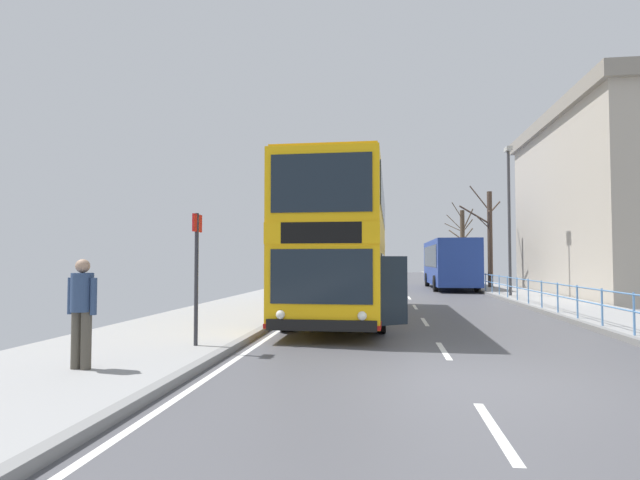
% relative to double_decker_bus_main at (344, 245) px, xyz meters
% --- Properties ---
extents(ground, '(15.80, 140.00, 0.20)m').
position_rel_double_decker_bus_main_xyz_m(ground, '(1.78, -8.25, -2.30)').
color(ground, '#4D4D52').
extents(double_decker_bus_main, '(3.25, 11.18, 4.46)m').
position_rel_double_decker_bus_main_xyz_m(double_decker_bus_main, '(0.00, 0.00, 0.00)').
color(double_decker_bus_main, '#F4B20F').
rests_on(double_decker_bus_main, ground).
extents(background_bus_far_lane, '(2.68, 9.92, 3.12)m').
position_rel_double_decker_bus_main_xyz_m(background_bus_far_lane, '(5.49, 17.09, -0.63)').
color(background_bus_far_lane, navy).
rests_on(background_bus_far_lane, ground).
extents(pedestrian_railing_far_kerb, '(0.05, 30.29, 0.98)m').
position_rel_double_decker_bus_main_xyz_m(pedestrian_railing_far_kerb, '(6.94, 6.14, -1.54)').
color(pedestrian_railing_far_kerb, '#598CC6').
rests_on(pedestrian_railing_far_kerb, ground).
extents(pedestrian_companion, '(0.55, 0.39, 1.73)m').
position_rel_double_decker_bus_main_xyz_m(pedestrian_companion, '(-3.44, -8.81, -1.22)').
color(pedestrian_companion, '#4C473D').
rests_on(pedestrian_companion, ground).
extents(bus_stop_sign_near, '(0.08, 0.44, 2.66)m').
position_rel_double_decker_bus_main_xyz_m(bus_stop_sign_near, '(-2.46, -6.50, -0.56)').
color(bus_stop_sign_near, '#2D2D33').
rests_on(bus_stop_sign_near, ground).
extents(street_lamp_far_side, '(0.28, 0.60, 7.30)m').
position_rel_double_decker_bus_main_xyz_m(street_lamp_far_side, '(7.39, 9.15, 2.06)').
color(street_lamp_far_side, '#38383D').
rests_on(street_lamp_far_side, ground).
extents(bare_tree_far_00, '(2.91, 2.17, 6.64)m').
position_rel_double_decker_bus_main_xyz_m(bare_tree_far_00, '(8.02, 17.00, 1.09)').
color(bare_tree_far_00, '#423328').
rests_on(bare_tree_far_00, ground).
extents(bare_tree_far_01, '(2.51, 2.24, 6.82)m').
position_rel_double_decker_bus_main_xyz_m(bare_tree_far_01, '(8.15, 29.03, 1.04)').
color(bare_tree_far_01, '#4C3D2D').
rests_on(bare_tree_far_01, ground).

